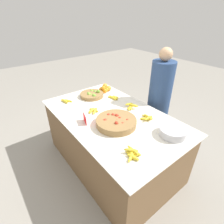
{
  "coord_description": "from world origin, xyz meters",
  "views": [
    {
      "loc": [
        1.44,
        -1.11,
        1.91
      ],
      "look_at": [
        0.0,
        0.0,
        0.83
      ],
      "focal_mm": 28.0,
      "sensor_mm": 36.0,
      "label": 1
    }
  ],
  "objects_px": {
    "price_sign": "(85,119)",
    "vendor_person": "(158,105)",
    "lime_bowl": "(92,95)",
    "metal_bowl": "(173,132)",
    "tomato_basket": "(116,122)"
  },
  "relations": [
    {
      "from": "vendor_person",
      "to": "metal_bowl",
      "type": "bearing_deg",
      "value": -41.32
    },
    {
      "from": "metal_bowl",
      "to": "price_sign",
      "type": "height_order",
      "value": "price_sign"
    },
    {
      "from": "price_sign",
      "to": "vendor_person",
      "type": "distance_m",
      "value": 1.15
    },
    {
      "from": "metal_bowl",
      "to": "vendor_person",
      "type": "xyz_separation_m",
      "value": [
        -0.61,
        0.54,
        -0.13
      ]
    },
    {
      "from": "lime_bowl",
      "to": "price_sign",
      "type": "height_order",
      "value": "price_sign"
    },
    {
      "from": "tomato_basket",
      "to": "lime_bowl",
      "type": "bearing_deg",
      "value": 167.38
    },
    {
      "from": "metal_bowl",
      "to": "vendor_person",
      "type": "bearing_deg",
      "value": 138.68
    },
    {
      "from": "tomato_basket",
      "to": "vendor_person",
      "type": "relative_size",
      "value": 0.3
    },
    {
      "from": "lime_bowl",
      "to": "price_sign",
      "type": "distance_m",
      "value": 0.69
    },
    {
      "from": "price_sign",
      "to": "vendor_person",
      "type": "height_order",
      "value": "vendor_person"
    },
    {
      "from": "metal_bowl",
      "to": "vendor_person",
      "type": "relative_size",
      "value": 0.19
    },
    {
      "from": "tomato_basket",
      "to": "metal_bowl",
      "type": "bearing_deg",
      "value": 34.78
    },
    {
      "from": "price_sign",
      "to": "metal_bowl",
      "type": "bearing_deg",
      "value": 55.81
    },
    {
      "from": "price_sign",
      "to": "lime_bowl",
      "type": "bearing_deg",
      "value": 158.59
    },
    {
      "from": "vendor_person",
      "to": "lime_bowl",
      "type": "bearing_deg",
      "value": -134.03
    }
  ]
}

